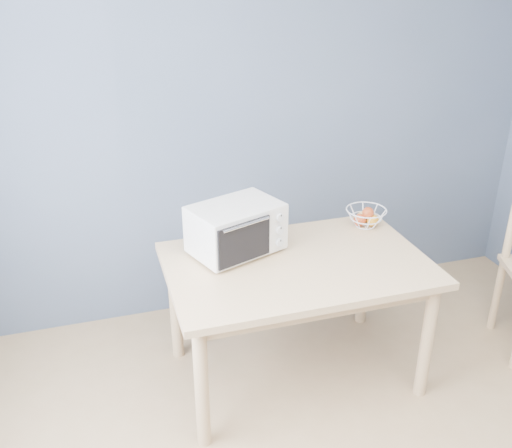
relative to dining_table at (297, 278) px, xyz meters
name	(u,v)px	position (x,y,z in m)	size (l,w,h in m)	color
room	(475,313)	(0.01, -1.36, 0.65)	(4.01, 4.51, 2.61)	tan
dining_table	(297,278)	(0.00, 0.00, 0.00)	(1.40, 0.90, 0.75)	tan
toaster_oven	(233,229)	(-0.30, 0.19, 0.25)	(0.56, 0.49, 0.28)	silver
fruit_basket	(366,217)	(0.55, 0.30, 0.16)	(0.30, 0.30, 0.12)	silver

